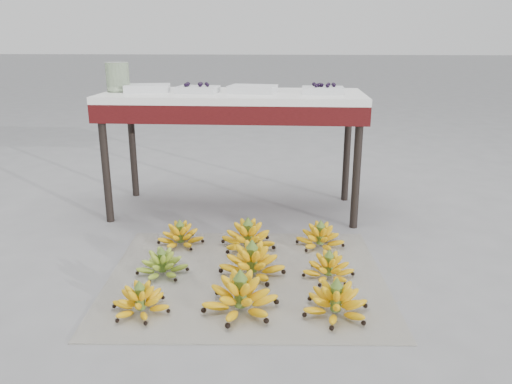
# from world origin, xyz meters

# --- Properties ---
(ground) EXTENTS (60.00, 60.00, 0.00)m
(ground) POSITION_xyz_m (0.00, 0.00, 0.00)
(ground) COLOR gray
(ground) RESTS_ON ground
(newspaper_mat) EXTENTS (1.31, 1.12, 0.01)m
(newspaper_mat) POSITION_xyz_m (0.05, -0.05, 0.00)
(newspaper_mat) COLOR silver
(newspaper_mat) RESTS_ON ground
(bunch_front_left) EXTENTS (0.30, 0.30, 0.14)m
(bunch_front_left) POSITION_xyz_m (-0.34, -0.38, 0.05)
(bunch_front_left) COLOR #FFCB00
(bunch_front_left) RESTS_ON newspaper_mat
(bunch_front_center) EXTENTS (0.34, 0.34, 0.18)m
(bunch_front_center) POSITION_xyz_m (0.05, -0.34, 0.07)
(bunch_front_center) COLOR #FFCB00
(bunch_front_center) RESTS_ON newspaper_mat
(bunch_front_right) EXTENTS (0.31, 0.31, 0.16)m
(bunch_front_right) POSITION_xyz_m (0.43, -0.34, 0.06)
(bunch_front_right) COLOR #FFCB00
(bunch_front_right) RESTS_ON newspaper_mat
(bunch_mid_left) EXTENTS (0.27, 0.27, 0.14)m
(bunch_mid_left) POSITION_xyz_m (-0.34, -0.05, 0.05)
(bunch_mid_left) COLOR #6F9E23
(bunch_mid_left) RESTS_ON newspaper_mat
(bunch_mid_center) EXTENTS (0.39, 0.39, 0.18)m
(bunch_mid_center) POSITION_xyz_m (0.08, -0.03, 0.07)
(bunch_mid_center) COLOR #FFCB00
(bunch_mid_center) RESTS_ON newspaper_mat
(bunch_mid_right) EXTENTS (0.29, 0.29, 0.14)m
(bunch_mid_right) POSITION_xyz_m (0.43, -0.03, 0.05)
(bunch_mid_right) COLOR #FFCB00
(bunch_mid_right) RESTS_ON newspaper_mat
(bunch_back_left) EXTENTS (0.25, 0.25, 0.14)m
(bunch_back_left) POSITION_xyz_m (-0.33, 0.30, 0.05)
(bunch_back_left) COLOR #FFCB00
(bunch_back_left) RESTS_ON newspaper_mat
(bunch_back_center) EXTENTS (0.35, 0.35, 0.17)m
(bunch_back_center) POSITION_xyz_m (0.03, 0.28, 0.06)
(bunch_back_center) COLOR #FFCB00
(bunch_back_center) RESTS_ON newspaper_mat
(bunch_back_right) EXTENTS (0.32, 0.32, 0.15)m
(bunch_back_right) POSITION_xyz_m (0.41, 0.32, 0.06)
(bunch_back_right) COLOR #FFCB00
(bunch_back_right) RESTS_ON newspaper_mat
(vendor_table) EXTENTS (1.54, 0.62, 0.74)m
(vendor_table) POSITION_xyz_m (-0.10, 0.89, 0.66)
(vendor_table) COLOR black
(vendor_table) RESTS_ON ground
(tray_far_left) EXTENTS (0.29, 0.24, 0.04)m
(tray_far_left) POSITION_xyz_m (-0.62, 0.90, 0.76)
(tray_far_left) COLOR silver
(tray_far_left) RESTS_ON vendor_table
(tray_left) EXTENTS (0.25, 0.19, 0.06)m
(tray_left) POSITION_xyz_m (-0.31, 0.86, 0.76)
(tray_left) COLOR silver
(tray_left) RESTS_ON vendor_table
(tray_right) EXTENTS (0.30, 0.23, 0.04)m
(tray_right) POSITION_xyz_m (0.01, 0.87, 0.76)
(tray_right) COLOR silver
(tray_right) RESTS_ON vendor_table
(tray_far_right) EXTENTS (0.24, 0.18, 0.06)m
(tray_far_right) POSITION_xyz_m (0.42, 0.86, 0.76)
(tray_far_right) COLOR silver
(tray_far_right) RESTS_ON vendor_table
(glass_jar) EXTENTS (0.16, 0.16, 0.17)m
(glass_jar) POSITION_xyz_m (-0.79, 0.88, 0.83)
(glass_jar) COLOR beige
(glass_jar) RESTS_ON vendor_table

